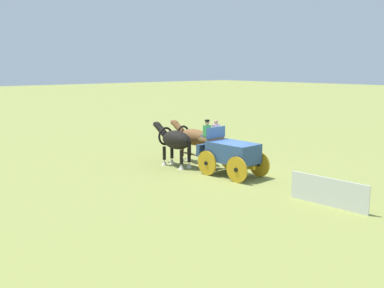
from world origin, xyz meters
name	(u,v)px	position (x,y,z in m)	size (l,w,h in m)	color
ground_plane	(233,176)	(0.00, 0.00, 0.00)	(220.00, 220.00, 0.00)	olive
show_wagon	(230,152)	(0.18, 0.01, 1.15)	(5.40, 1.91, 2.65)	#2D4C7A
draft_horse_near	(175,141)	(3.51, 0.78, 1.39)	(3.04, 1.07, 2.26)	black
draft_horse_off	(192,138)	(3.57, -0.52, 1.38)	(3.09, 0.98, 2.25)	brown
sponsor_banner	(328,192)	(-5.64, 0.68, 0.55)	(3.20, 0.06, 1.10)	silver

